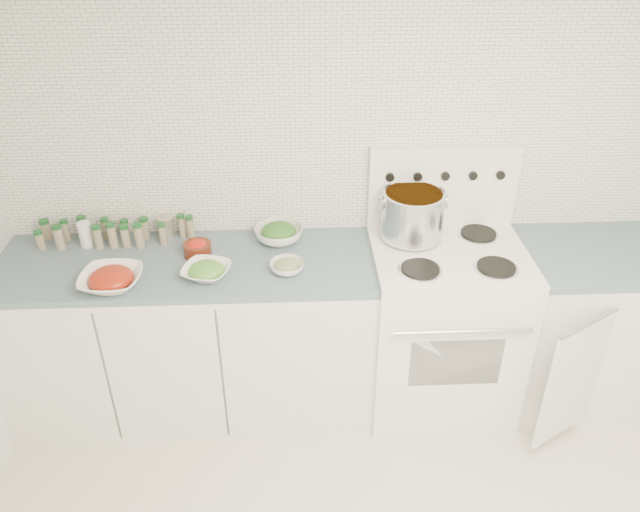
{
  "coord_description": "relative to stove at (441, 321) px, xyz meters",
  "views": [
    {
      "loc": [
        -0.28,
        -1.41,
        2.51
      ],
      "look_at": [
        -0.16,
        1.14,
        0.95
      ],
      "focal_mm": 35.0,
      "sensor_mm": 36.0,
      "label": 1
    }
  ],
  "objects": [
    {
      "name": "stove",
      "position": [
        0.0,
        0.0,
        0.0
      ],
      "size": [
        0.76,
        0.7,
        1.36
      ],
      "color": "white",
      "rests_on": "ground"
    },
    {
      "name": "bowl_snowpea",
      "position": [
        -1.18,
        -0.13,
        0.43
      ],
      "size": [
        0.27,
        0.27,
        0.07
      ],
      "color": "white",
      "rests_on": "counter_left"
    },
    {
      "name": "bowl_tomato",
      "position": [
        -1.6,
        -0.19,
        0.44
      ],
      "size": [
        0.29,
        0.29,
        0.09
      ],
      "color": "white",
      "rests_on": "counter_left"
    },
    {
      "name": "salt_canister",
      "position": [
        -1.81,
        0.19,
        0.47
      ],
      "size": [
        0.08,
        0.08,
        0.13
      ],
      "primitive_type": "cylinder",
      "rotation": [
        0.0,
        0.0,
        -0.39
      ],
      "color": "white",
      "rests_on": "counter_left"
    },
    {
      "name": "bowl_pepper",
      "position": [
        -1.24,
        0.06,
        0.44
      ],
      "size": [
        0.14,
        0.14,
        0.08
      ],
      "color": "#501A0D",
      "rests_on": "counter_left"
    },
    {
      "name": "stock_pot",
      "position": [
        -0.17,
        0.13,
        0.58
      ],
      "size": [
        0.33,
        0.31,
        0.24
      ],
      "rotation": [
        0.0,
        0.0,
        0.34
      ],
      "color": "silver",
      "rests_on": "stove"
    },
    {
      "name": "counter_right",
      "position": [
        0.82,
        0.0,
        -0.05
      ],
      "size": [
        0.89,
        0.83,
        0.9
      ],
      "color": "white",
      "rests_on": "ground"
    },
    {
      "name": "tin_can",
      "position": [
        -1.43,
        0.26,
        0.46
      ],
      "size": [
        0.09,
        0.09,
        0.11
      ],
      "primitive_type": "cylinder",
      "rotation": [
        0.0,
        0.0,
        0.08
      ],
      "color": "#AAA490",
      "rests_on": "counter_left"
    },
    {
      "name": "bowl_broccoli",
      "position": [
        -0.84,
        0.19,
        0.45
      ],
      "size": [
        0.28,
        0.28,
        0.1
      ],
      "color": "white",
      "rests_on": "counter_left"
    },
    {
      "name": "counter_left",
      "position": [
        -1.3,
        0.0,
        -0.05
      ],
      "size": [
        1.85,
        0.62,
        0.9
      ],
      "color": "white",
      "rests_on": "ground"
    },
    {
      "name": "room_walls",
      "position": [
        -0.48,
        -1.19,
        1.06
      ],
      "size": [
        3.54,
        3.04,
        2.52
      ],
      "color": "white",
      "rests_on": "ground"
    },
    {
      "name": "bowl_zucchini",
      "position": [
        -0.8,
        -0.1,
        0.43
      ],
      "size": [
        0.21,
        0.21,
        0.07
      ],
      "color": "white",
      "rests_on": "counter_left"
    },
    {
      "name": "spice_cluster",
      "position": [
        -1.7,
        0.21,
        0.47
      ],
      "size": [
        0.78,
        0.16,
        0.14
      ],
      "color": "gray",
      "rests_on": "counter_left"
    }
  ]
}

